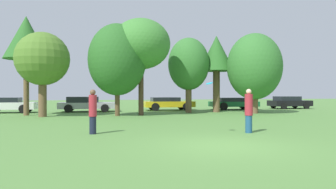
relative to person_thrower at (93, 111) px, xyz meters
The scene contains 16 objects.
ground_plane 5.23m from the person_thrower, 45.06° to the right, with size 120.00×120.00×0.00m, color #54843D.
person_thrower is the anchor object (origin of this frame).
person_catcher 5.97m from the person_thrower, 11.00° to the right, with size 0.31×0.31×1.70m.
frisbee 4.49m from the person_thrower, 15.80° to the right, with size 0.26×0.26×0.11m.
tree_0 12.69m from the person_thrower, 110.83° to the left, with size 2.96×2.96×6.81m.
tree_1 10.37m from the person_thrower, 107.41° to the left, with size 3.44×3.44×5.46m.
tree_2 9.77m from the person_thrower, 79.07° to the left, with size 3.88×3.88×6.19m.
tree_3 10.56m from the person_thrower, 69.77° to the left, with size 4.02×4.02×6.62m.
tree_4 13.82m from the person_thrower, 56.37° to the left, with size 3.20×3.20×5.85m.
tree_5 15.47m from the person_thrower, 48.97° to the left, with size 2.83×2.83×6.13m.
tree_6 15.35m from the person_thrower, 37.38° to the left, with size 4.10×4.10×6.03m.
parked_car_white 15.58m from the person_thrower, 112.86° to the left, with size 3.89×1.97×1.18m.
parked_car_silver 14.42m from the person_thrower, 91.12° to the left, with size 4.58×2.22×1.23m.
parked_car_yellow 16.36m from the person_thrower, 65.59° to the left, with size 4.49×2.16×1.15m.
parked_car_green 19.17m from the person_thrower, 48.27° to the left, with size 4.39×2.18×1.10m.
parked_car_black 23.95m from the person_thrower, 37.77° to the left, with size 3.94×2.13×1.20m.
Camera 1 is at (-3.86, -8.50, 1.55)m, focal length 33.69 mm.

